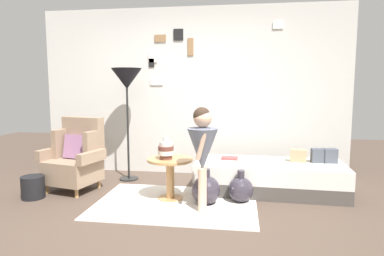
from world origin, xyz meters
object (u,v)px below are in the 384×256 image
Objects in this scene: person_child at (202,145)px; book_on_daybed at (230,158)px; vase_striped at (166,150)px; floor_lamp at (127,82)px; armchair at (76,157)px; daybed at (269,177)px; demijohn_far at (241,189)px; demijohn_near at (206,190)px; magazine_basket at (33,187)px; side_table at (170,170)px.

person_child is 1.03m from book_on_daybed.
vase_striped is 0.17× the size of floor_lamp.
armchair is 3.56× the size of vase_striped.
vase_striped is at bearing -47.67° from floor_lamp.
demijohn_far is (-0.37, -0.45, -0.04)m from daybed.
demijohn_near is (0.02, 0.23, -0.57)m from person_child.
daybed is at bearing 13.04° from magazine_basket.
armchair is at bearing -132.84° from floor_lamp.
vase_striped reaches higher than daybed.
floor_lamp reaches higher than side_table.
armchair is at bearing 162.31° from person_child.
vase_striped is at bearing 171.97° from demijohn_near.
demijohn_far is at bearing 1.30° from side_table.
book_on_daybed is 0.52× the size of demijohn_near.
demijohn_far is at bearing 41.22° from person_child.
daybed is at bearing 20.87° from side_table.
magazine_basket is (-0.36, -0.43, -0.30)m from armchair.
book_on_daybed is (2.04, 0.37, -0.02)m from armchair.
demijohn_near is (0.49, -0.07, -0.45)m from vase_striped.
armchair reaches higher than magazine_basket.
floor_lamp reaches higher than book_on_daybed.
demijohn_far is (1.66, -0.77, -1.29)m from floor_lamp.
daybed is 1.43m from vase_striped.
side_table is 2.01× the size of magazine_basket.
magazine_basket is at bearing -161.71° from book_on_daybed.
demijohn_near is at bearing 86.30° from person_child.
demijohn_far is at bearing -24.94° from floor_lamp.
person_child reaches higher than magazine_basket.
side_table is 0.92m from book_on_daybed.
person_child reaches higher than demijohn_near.
demijohn_far is (0.16, -0.56, -0.26)m from book_on_daybed.
person_child is 5.29× the size of book_on_daybed.
book_on_daybed is at bearing 167.34° from daybed.
demijohn_near is (-0.77, -0.58, -0.03)m from daybed.
person_child is at bearing -133.98° from daybed.
demijohn_far is 2.57m from magazine_basket.
vase_striped is 1.24× the size of book_on_daybed.
vase_striped is 0.70× the size of demijohn_far.
daybed is 3.00m from magazine_basket.
floor_lamp is at bearing 137.38° from person_child.
floor_lamp is 1.83m from person_child.
magazine_basket is at bearing -177.45° from demijohn_near.
daybed is 3.43× the size of side_table.
demijohn_near is at bearing -14.21° from side_table.
book_on_daybed is at bearing 10.20° from armchair.
book_on_daybed is (-0.52, 0.12, 0.22)m from daybed.
armchair is 1.72× the size of side_table.
book_on_daybed is at bearing -7.87° from floor_lamp.
side_table is 1.32× the size of demijohn_near.
book_on_daybed is 2.55m from magazine_basket.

